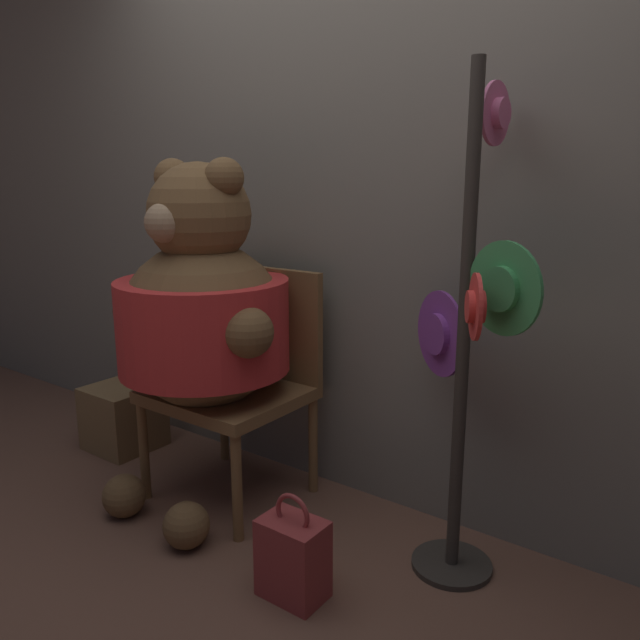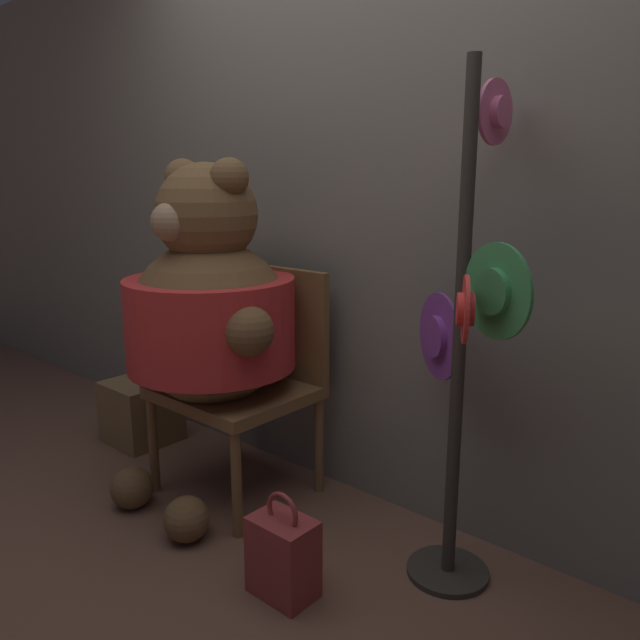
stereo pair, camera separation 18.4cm
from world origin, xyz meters
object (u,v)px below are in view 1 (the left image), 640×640
chair (242,373)px  teddy_bear (202,314)px  hat_display_rack (467,340)px  handbag_on_ground (293,557)px

chair → teddy_bear: bearing=-102.2°
teddy_bear → hat_display_rack: hat_display_rack is taller
chair → hat_display_rack: bearing=0.2°
teddy_bear → handbag_on_ground: bearing=-22.1°
chair → teddy_bear: (-0.04, -0.18, 0.28)m
chair → handbag_on_ground: chair is taller
chair → teddy_bear: 0.33m
chair → handbag_on_ground: bearing=-35.3°
hat_display_rack → teddy_bear: bearing=-170.1°
teddy_bear → hat_display_rack: (1.04, 0.18, 0.02)m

